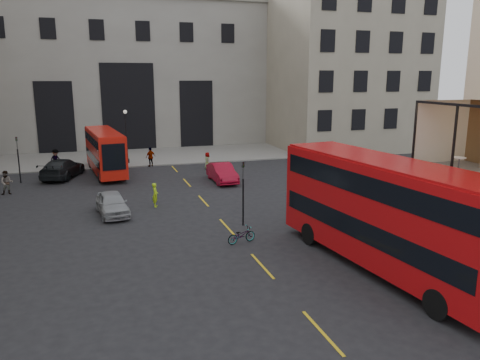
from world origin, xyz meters
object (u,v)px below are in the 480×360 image
object	(u,v)px
traffic_light_near	(243,185)
bicycle	(241,235)
cyclist	(155,195)
pedestrian_c	(151,157)
traffic_light_far	(18,154)
pedestrian_a	(7,183)
pedestrian_d	(207,161)
pedestrian_b	(56,159)
cafe_table_far	(459,163)
street_lamp_b	(127,140)
bus_near	(386,209)
bus_far	(105,150)
car_b	(222,173)
car_c	(62,168)
car_a	(112,203)

from	to	relation	value
traffic_light_near	bicycle	xyz separation A→B (m)	(-0.98, -2.78, -2.00)
bicycle	cyclist	bearing A→B (deg)	8.43
pedestrian_c	traffic_light_far	bearing A→B (deg)	-10.00
pedestrian_a	pedestrian_c	size ratio (longest dim) A/B	0.96
traffic_light_far	pedestrian_d	world-z (taller)	traffic_light_far
pedestrian_c	pedestrian_b	bearing A→B (deg)	-37.72
traffic_light_near	cafe_table_far	xyz separation A→B (m)	(6.49, -9.36, 2.62)
cyclist	cafe_table_far	distance (m)	18.95
traffic_light_far	cafe_table_far	distance (m)	32.71
street_lamp_b	bus_near	size ratio (longest dim) A/B	0.42
cafe_table_far	pedestrian_a	bearing A→B (deg)	134.18
bus_far	car_b	size ratio (longest dim) A/B	2.13
pedestrian_a	pedestrian_d	xyz separation A→B (m)	(16.34, 5.01, -0.11)
car_b	pedestrian_c	xyz separation A→B (m)	(-4.82, 8.49, 0.17)
car_c	bicycle	xyz separation A→B (m)	(9.82, -19.90, -0.39)
traffic_light_near	bicycle	distance (m)	3.57
bus_near	pedestrian_a	world-z (taller)	bus_near
bus_near	pedestrian_b	distance (m)	33.08
car_b	cyclist	size ratio (longest dim) A/B	2.86
traffic_light_far	bus_far	world-z (taller)	bus_far
bus_near	bicycle	distance (m)	7.59
traffic_light_near	cyclist	world-z (taller)	traffic_light_near
street_lamp_b	car_c	distance (m)	7.75
bicycle	pedestrian_d	xyz separation A→B (m)	(2.95, 19.91, 0.36)
pedestrian_b	car_b	bearing A→B (deg)	-77.20
cafe_table_far	traffic_light_far	bearing A→B (deg)	128.93
cyclist	pedestrian_b	xyz separation A→B (m)	(-7.20, 15.61, 0.14)
cyclist	pedestrian_b	bearing A→B (deg)	34.75
pedestrian_a	pedestrian_d	distance (m)	17.09
pedestrian_b	car_a	bearing A→B (deg)	-116.69
traffic_light_far	cafe_table_far	size ratio (longest dim) A/B	5.69
bus_far	pedestrian_b	xyz separation A→B (m)	(-4.38, 3.52, -1.22)
street_lamp_b	pedestrian_a	size ratio (longest dim) A/B	2.97
street_lamp_b	pedestrian_b	bearing A→B (deg)	-172.86
car_a	car_b	world-z (taller)	car_b
car_c	car_a	bearing A→B (deg)	124.20
car_a	street_lamp_b	bearing A→B (deg)	76.19
pedestrian_b	cafe_table_far	xyz separation A→B (m)	(18.07, -30.54, 4.09)
bicycle	cafe_table_far	world-z (taller)	cafe_table_far
traffic_light_far	bus_near	world-z (taller)	bus_near
street_lamp_b	pedestrian_c	world-z (taller)	street_lamp_b
bus_far	pedestrian_a	world-z (taller)	bus_far
cyclist	pedestrian_b	size ratio (longest dim) A/B	0.85
cafe_table_far	bus_far	bearing A→B (deg)	116.87
cafe_table_far	car_a	bearing A→B (deg)	134.59
traffic_light_far	pedestrian_a	bearing A→B (deg)	-95.58
car_b	pedestrian_b	size ratio (longest dim) A/B	2.44
street_lamp_b	car_b	distance (m)	12.67
bus_near	cafe_table_far	bearing A→B (deg)	-32.11
street_lamp_b	bus_far	bearing A→B (deg)	-116.86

